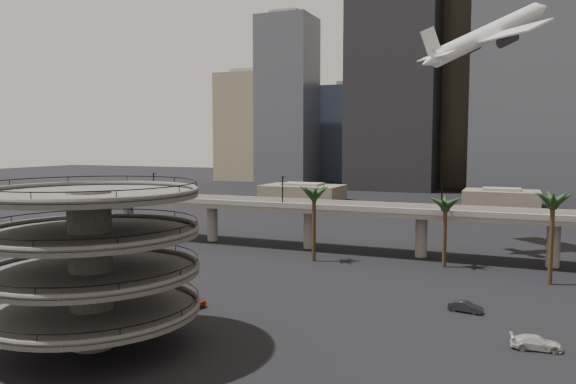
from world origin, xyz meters
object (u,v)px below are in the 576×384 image
at_px(car_b, 465,307).
at_px(overpass, 363,214).
at_px(parking_ramp, 90,253).
at_px(car_a, 188,300).
at_px(car_c, 536,343).
at_px(airborne_jet, 487,35).

bearing_deg(car_b, overpass, 43.98).
bearing_deg(parking_ramp, car_a, 85.39).
height_order(parking_ramp, car_c, parking_ramp).
xyz_separation_m(airborne_jet, car_a, (-32.25, -56.38, -40.87)).
height_order(car_a, car_c, car_a).
xyz_separation_m(parking_ramp, overpass, (13.00, 59.00, -2.50)).
xyz_separation_m(overpass, airborne_jet, (20.54, 13.44, 34.35)).
distance_m(airborne_jet, car_c, 69.83).
relative_size(car_b, car_c, 0.83).
bearing_deg(overpass, car_b, -55.89).
height_order(parking_ramp, overpass, parking_ramp).
relative_size(overpass, airborne_jet, 5.23).
relative_size(parking_ramp, overpass, 0.17).
bearing_deg(parking_ramp, car_b, 37.95).
height_order(car_b, car_c, car_c).
distance_m(airborne_jet, car_b, 61.19).
xyz_separation_m(car_a, car_c, (41.18, 0.53, -0.09)).
bearing_deg(car_a, car_c, -85.93).
relative_size(airborne_jet, car_c, 5.01).
xyz_separation_m(overpass, car_a, (-11.71, -42.94, -6.53)).
bearing_deg(car_b, airborne_jet, 11.27).
bearing_deg(overpass, car_a, -105.25).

